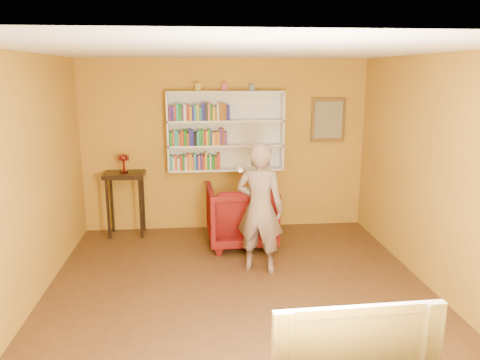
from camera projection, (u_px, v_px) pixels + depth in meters
name	position (u px, v px, depth m)	size (l,w,h in m)	color
room_shell	(240.00, 211.00, 5.09)	(5.30, 5.80, 2.88)	#442A15
bookshelf	(225.00, 131.00, 7.30)	(1.80, 0.29, 1.23)	silver
books_row_lower	(196.00, 162.00, 7.26)	(0.77, 0.19, 0.27)	teal
books_row_middle	(199.00, 138.00, 7.18)	(0.88, 0.19, 0.26)	#1A761E
books_row_upper	(199.00, 113.00, 7.09)	(0.92, 0.19, 0.27)	#57236B
ornament_left	(198.00, 87.00, 7.05)	(0.08, 0.08, 0.12)	olive
ornament_centre	(225.00, 87.00, 7.09)	(0.08, 0.08, 0.11)	#A33654
ornament_right	(252.00, 87.00, 7.13)	(0.07, 0.07, 0.10)	#486779
framed_painting	(328.00, 120.00, 7.47)	(0.55, 0.05, 0.70)	brown
console_table	(125.00, 184.00, 7.17)	(0.61, 0.47, 1.00)	black
ruby_lustre	(123.00, 160.00, 7.09)	(0.17, 0.17, 0.28)	maroon
armchair	(241.00, 215.00, 6.85)	(0.96, 0.99, 0.90)	#4C0509
person	(260.00, 208.00, 5.85)	(0.60, 0.40, 1.66)	#6E5A50
game_remote	(240.00, 170.00, 5.50)	(0.04, 0.15, 0.04)	white
television	(352.00, 343.00, 3.01)	(1.09, 0.14, 0.63)	black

